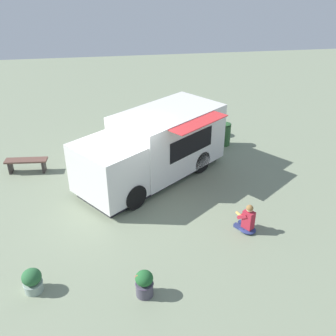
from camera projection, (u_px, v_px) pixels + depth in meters
name	position (u px, v px, depth m)	size (l,w,h in m)	color
ground_plane	(128.00, 196.00, 12.62)	(40.00, 40.00, 0.00)	gray
food_truck	(154.00, 148.00, 13.22)	(5.59, 5.01, 2.27)	silver
person_customer	(247.00, 221.00, 10.88)	(0.67, 0.75, 0.88)	navy
planter_flowering_near	(32.00, 281.00, 8.92)	(0.46, 0.46, 0.61)	#8CA092
planter_flowering_far	(212.00, 127.00, 16.64)	(0.59, 0.59, 0.76)	#524146
planter_flowering_side	(144.00, 283.00, 8.79)	(0.43, 0.43, 0.68)	#464352
plaza_bench	(27.00, 163.00, 13.83)	(1.50, 0.51, 0.50)	brown
trash_bin	(225.00, 134.00, 15.76)	(0.45, 0.45, 0.97)	#2D592E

